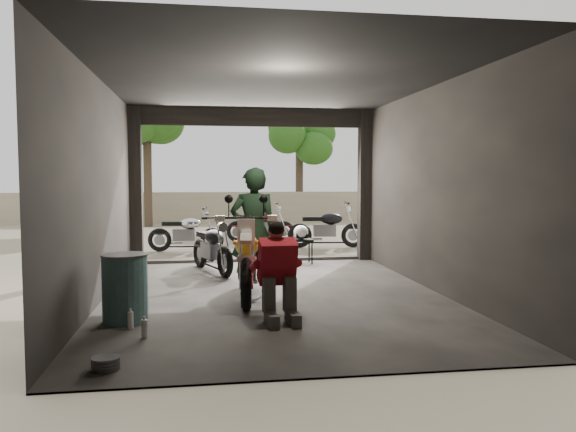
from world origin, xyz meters
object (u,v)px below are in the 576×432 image
object	(u,v)px
stool	(303,243)
helmet	(301,232)
outside_bike_a	(186,229)
oil_drum	(125,289)
mechanic	(279,274)
sign_post	(404,189)
left_bike	(212,244)
outside_bike_c	(327,225)
rider	(254,232)
outside_bike_b	(260,222)
main_bike	(247,256)

from	to	relation	value
stool	helmet	size ratio (longest dim) A/B	1.64
outside_bike_a	oil_drum	bearing A→B (deg)	-178.85
oil_drum	mechanic	bearing A→B (deg)	-7.07
outside_bike_a	sign_post	world-z (taller)	sign_post
left_bike	outside_bike_c	bearing A→B (deg)	28.75
stool	oil_drum	distance (m)	5.20
rider	oil_drum	size ratio (longest dim) A/B	2.28
outside_bike_b	oil_drum	size ratio (longest dim) A/B	1.92
mechanic	stool	world-z (taller)	mechanic
oil_drum	outside_bike_a	bearing A→B (deg)	85.36
outside_bike_b	mechanic	bearing A→B (deg)	-173.74
left_bike	oil_drum	xyz separation A→B (m)	(-1.11, -3.50, -0.12)
left_bike	helmet	size ratio (longest dim) A/B	5.09
stool	sign_post	world-z (taller)	sign_post
rider	stool	bearing A→B (deg)	-111.88
outside_bike_a	stool	xyz separation A→B (m)	(2.44, -2.37, -0.09)
helmet	oil_drum	distance (m)	5.17
rider	mechanic	bearing A→B (deg)	97.89
outside_bike_c	stool	world-z (taller)	outside_bike_c
left_bike	oil_drum	world-z (taller)	left_bike
outside_bike_b	rider	distance (m)	6.96
main_bike	outside_bike_a	world-z (taller)	main_bike
outside_bike_b	outside_bike_c	xyz separation A→B (m)	(1.54, -1.43, 0.03)
oil_drum	outside_bike_b	bearing A→B (deg)	73.14
outside_bike_b	stool	xyz separation A→B (m)	(0.47, -4.02, -0.10)
sign_post	mechanic	bearing A→B (deg)	-132.98
mechanic	stool	xyz separation A→B (m)	(1.11, 4.50, -0.15)
outside_bike_a	rider	xyz separation A→B (m)	(1.16, -5.26, 0.43)
main_bike	sign_post	size ratio (longest dim) A/B	0.85
main_bike	outside_bike_a	distance (m)	5.60
outside_bike_c	mechanic	size ratio (longest dim) A/B	1.43
rider	left_bike	bearing A→B (deg)	-72.41
rider	oil_drum	xyz separation A→B (m)	(-1.70, -1.38, -0.54)
outside_bike_a	sign_post	distance (m)	5.23
left_bike	outside_bike_a	size ratio (longest dim) A/B	1.03
main_bike	stool	size ratio (longest dim) A/B	3.70
mechanic	oil_drum	world-z (taller)	mechanic
outside_bike_a	oil_drum	size ratio (longest dim) A/B	1.86
mechanic	helmet	distance (m)	4.61
sign_post	main_bike	bearing A→B (deg)	-143.62
rider	mechanic	world-z (taller)	rider
oil_drum	outside_bike_c	bearing A→B (deg)	59.43
main_bike	helmet	size ratio (longest dim) A/B	6.07
main_bike	outside_bike_c	distance (m)	6.23
left_bike	outside_bike_b	distance (m)	4.98
sign_post	outside_bike_c	bearing A→B (deg)	117.22
outside_bike_c	sign_post	distance (m)	2.48
rider	stool	distance (m)	3.20
main_bike	stool	bearing A→B (deg)	71.51
left_bike	outside_bike_b	bearing A→B (deg)	53.64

